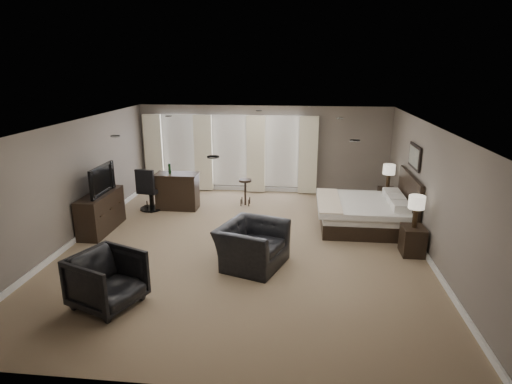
# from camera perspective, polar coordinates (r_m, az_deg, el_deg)

# --- Properties ---
(room) EXTENTS (7.60, 8.60, 2.64)m
(room) POSITION_cam_1_polar(r_m,az_deg,el_deg) (8.84, -1.57, 0.55)
(room) COLOR #826D53
(room) RESTS_ON ground
(window_bay) EXTENTS (5.25, 0.20, 2.30)m
(window_bay) POSITION_cam_1_polar(r_m,az_deg,el_deg) (12.96, -3.53, 5.25)
(window_bay) COLOR silver
(window_bay) RESTS_ON room
(bed) EXTENTS (2.08, 1.98, 1.32)m
(bed) POSITION_cam_1_polar(r_m,az_deg,el_deg) (10.41, 13.77, -1.13)
(bed) COLOR silver
(bed) RESTS_ON ground
(nightstand_near) EXTENTS (0.44, 0.54, 0.59)m
(nightstand_near) POSITION_cam_1_polar(r_m,az_deg,el_deg) (9.36, 20.14, -6.10)
(nightstand_near) COLOR black
(nightstand_near) RESTS_ON ground
(nightstand_far) EXTENTS (0.43, 0.52, 0.57)m
(nightstand_far) POSITION_cam_1_polar(r_m,az_deg,el_deg) (12.03, 17.00, -0.87)
(nightstand_far) COLOR black
(nightstand_far) RESTS_ON ground
(lamp_near) EXTENTS (0.32, 0.32, 0.66)m
(lamp_near) POSITION_cam_1_polar(r_m,az_deg,el_deg) (9.15, 20.53, -2.47)
(lamp_near) COLOR beige
(lamp_near) RESTS_ON nightstand_near
(lamp_far) EXTENTS (0.32, 0.32, 0.66)m
(lamp_far) POSITION_cam_1_polar(r_m,az_deg,el_deg) (11.87, 17.24, 1.96)
(lamp_far) COLOR beige
(lamp_far) RESTS_ON nightstand_far
(wall_art) EXTENTS (0.04, 0.96, 0.56)m
(wall_art) POSITION_cam_1_polar(r_m,az_deg,el_deg) (10.36, 20.34, 4.45)
(wall_art) COLOR slate
(wall_art) RESTS_ON room
(dresser) EXTENTS (0.50, 1.56, 0.90)m
(dresser) POSITION_cam_1_polar(r_m,az_deg,el_deg) (10.59, -19.97, -2.55)
(dresser) COLOR black
(dresser) RESTS_ON ground
(tv) EXTENTS (0.67, 1.16, 0.15)m
(tv) POSITION_cam_1_polar(r_m,az_deg,el_deg) (10.44, -20.25, 0.19)
(tv) COLOR black
(tv) RESTS_ON dresser
(armchair_near) EXTENTS (1.20, 1.47, 1.11)m
(armchair_near) POSITION_cam_1_polar(r_m,az_deg,el_deg) (8.23, -0.52, -6.18)
(armchair_near) COLOR black
(armchair_near) RESTS_ON ground
(armchair_far) EXTENTS (1.19, 1.22, 0.98)m
(armchair_far) POSITION_cam_1_polar(r_m,az_deg,el_deg) (7.33, -19.27, -10.73)
(armchair_far) COLOR black
(armchair_far) RESTS_ON ground
(bar_counter) EXTENTS (1.13, 0.59, 0.99)m
(bar_counter) POSITION_cam_1_polar(r_m,az_deg,el_deg) (11.66, -10.43, 0.12)
(bar_counter) COLOR black
(bar_counter) RESTS_ON ground
(bar_stool_left) EXTENTS (0.43, 0.43, 0.82)m
(bar_stool_left) POSITION_cam_1_polar(r_m,az_deg,el_deg) (11.95, -13.67, -0.09)
(bar_stool_left) COLOR black
(bar_stool_left) RESTS_ON ground
(bar_stool_right) EXTENTS (0.40, 0.40, 0.74)m
(bar_stool_right) POSITION_cam_1_polar(r_m,az_deg,el_deg) (11.81, -1.44, -0.03)
(bar_stool_right) COLOR black
(bar_stool_right) RESTS_ON ground
(desk_chair) EXTENTS (0.67, 0.67, 1.16)m
(desk_chair) POSITION_cam_1_polar(r_m,az_deg,el_deg) (11.71, -13.94, 0.42)
(desk_chair) COLOR black
(desk_chair) RESTS_ON ground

